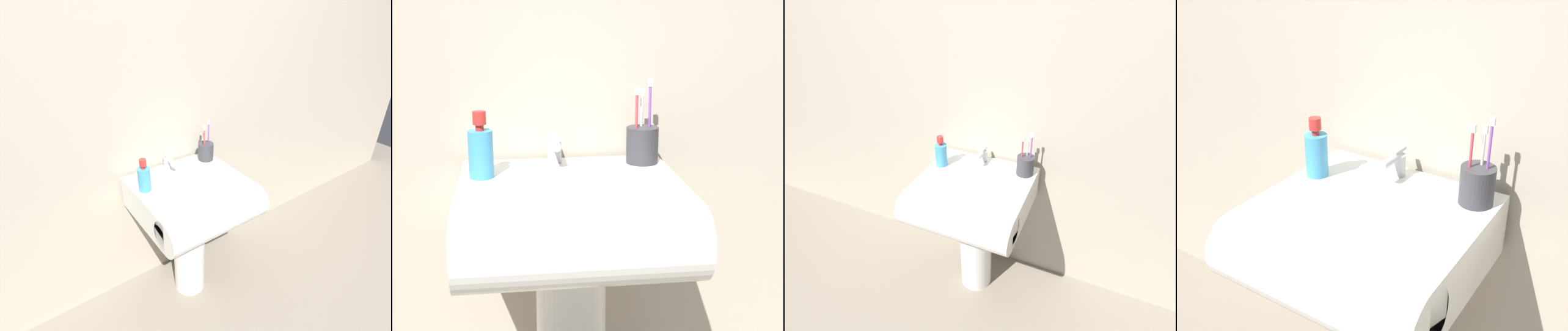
# 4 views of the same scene
# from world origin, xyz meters

# --- Properties ---
(sink_basin) EXTENTS (0.53, 0.52, 0.17)m
(sink_basin) POSITION_xyz_m (0.00, -0.06, 0.66)
(sink_basin) COLOR white
(sink_basin) RESTS_ON sink_pedestal
(faucet) EXTENTS (0.04, 0.11, 0.08)m
(faucet) POSITION_xyz_m (-0.02, 0.15, 0.79)
(faucet) COLOR #B7B7BC
(faucet) RESTS_ON sink_basin
(toothbrush_cup) EXTENTS (0.08, 0.08, 0.22)m
(toothbrush_cup) POSITION_xyz_m (0.21, 0.14, 0.80)
(toothbrush_cup) COLOR #38383D
(toothbrush_cup) RESTS_ON sink_basin
(soap_bottle) EXTENTS (0.06, 0.06, 0.16)m
(soap_bottle) POSITION_xyz_m (-0.21, 0.05, 0.81)
(soap_bottle) COLOR #3F99CC
(soap_bottle) RESTS_ON sink_basin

